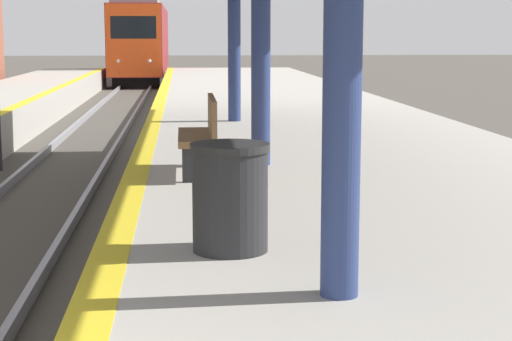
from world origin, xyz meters
TOP-DOWN VIEW (x-y plane):
  - train at (0.00, 46.05)m, footprint 2.61×17.17m
  - trash_bin at (2.58, 4.01)m, footprint 0.61×0.61m
  - bench at (2.45, 7.76)m, footprint 0.44×1.51m

SIDE VIEW (x-z plane):
  - trash_bin at x=2.58m, z-range 0.91..1.76m
  - bench at x=2.45m, z-range 0.93..1.85m
  - train at x=0.00m, z-range 0.04..4.25m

